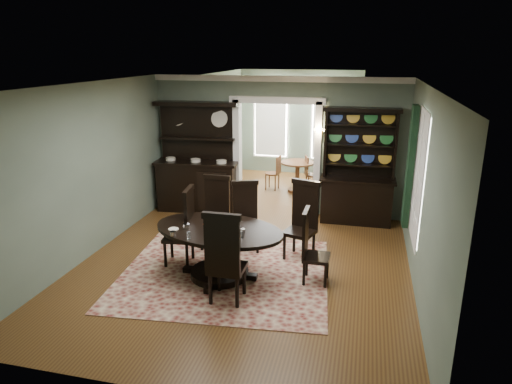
% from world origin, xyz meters
% --- Properties ---
extents(room, '(5.51, 6.01, 3.01)m').
position_xyz_m(room, '(0.00, 0.04, 1.58)').
color(room, brown).
rests_on(room, ground).
extents(parlor, '(3.51, 3.50, 3.01)m').
position_xyz_m(parlor, '(0.00, 5.53, 1.52)').
color(parlor, brown).
rests_on(parlor, ground).
extents(doorway_trim, '(2.08, 0.25, 2.57)m').
position_xyz_m(doorway_trim, '(0.00, 3.00, 1.62)').
color(doorway_trim, white).
rests_on(doorway_trim, floor).
extents(right_window, '(0.15, 1.47, 2.12)m').
position_xyz_m(right_window, '(2.69, 0.93, 1.60)').
color(right_window, white).
rests_on(right_window, wall_right).
extents(wall_sconce, '(0.27, 0.21, 0.21)m').
position_xyz_m(wall_sconce, '(0.95, 2.85, 1.89)').
color(wall_sconce, gold).
rests_on(wall_sconce, back_wall_right).
extents(rug, '(3.59, 3.31, 0.01)m').
position_xyz_m(rug, '(-0.22, -0.22, 0.01)').
color(rug, maroon).
rests_on(rug, floor).
extents(dining_table, '(2.34, 2.30, 0.84)m').
position_xyz_m(dining_table, '(-0.27, -0.34, 0.58)').
color(dining_table, black).
rests_on(dining_table, rug).
extents(centerpiece, '(1.25, 0.80, 0.21)m').
position_xyz_m(centerpiece, '(-0.35, -0.44, 0.90)').
color(centerpiece, silver).
rests_on(centerpiece, dining_table).
extents(chair_far_left, '(0.51, 0.47, 1.34)m').
position_xyz_m(chair_far_left, '(-0.71, 0.84, 0.70)').
color(chair_far_left, black).
rests_on(chair_far_left, rug).
extents(chair_far_mid, '(0.60, 0.59, 1.27)m').
position_xyz_m(chair_far_mid, '(-0.14, 0.85, 0.67)').
color(chair_far_mid, black).
rests_on(chair_far_mid, rug).
extents(chair_far_right, '(0.63, 0.61, 1.38)m').
position_xyz_m(chair_far_right, '(0.91, 0.75, 0.72)').
color(chair_far_right, black).
rests_on(chair_far_right, rug).
extents(chair_end_left, '(0.53, 0.55, 1.35)m').
position_xyz_m(chair_end_left, '(-0.98, -0.02, 0.71)').
color(chair_end_left, black).
rests_on(chair_end_left, rug).
extents(chair_end_right, '(0.42, 0.46, 1.19)m').
position_xyz_m(chair_end_right, '(1.16, -0.17, 0.63)').
color(chair_end_right, black).
rests_on(chair_end_right, rug).
extents(chair_near, '(0.55, 0.50, 1.42)m').
position_xyz_m(chair_near, '(0.07, -1.12, 0.75)').
color(chair_near, black).
rests_on(chair_near, rug).
extents(sideboard, '(1.90, 0.81, 2.44)m').
position_xyz_m(sideboard, '(-1.76, 2.71, 0.85)').
color(sideboard, black).
rests_on(sideboard, floor).
extents(welsh_dresser, '(1.55, 0.58, 2.41)m').
position_xyz_m(welsh_dresser, '(1.78, 2.74, 0.87)').
color(welsh_dresser, black).
rests_on(welsh_dresser, floor).
extents(parlor_table, '(0.85, 0.85, 0.79)m').
position_xyz_m(parlor_table, '(0.24, 4.60, 0.52)').
color(parlor_table, brown).
rests_on(parlor_table, parlor_floor).
extents(parlor_chair_left, '(0.40, 0.39, 0.90)m').
position_xyz_m(parlor_chair_left, '(-0.36, 4.64, 0.48)').
color(parlor_chair_left, brown).
rests_on(parlor_chair_left, parlor_floor).
extents(parlor_chair_right, '(0.44, 0.43, 0.95)m').
position_xyz_m(parlor_chair_right, '(0.57, 4.65, 0.51)').
color(parlor_chair_right, brown).
rests_on(parlor_chair_right, parlor_floor).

